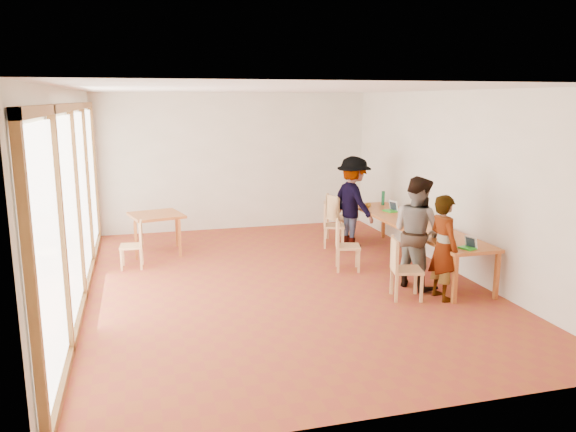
# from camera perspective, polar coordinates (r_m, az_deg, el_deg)

# --- Properties ---
(ground) EXTENTS (8.00, 8.00, 0.00)m
(ground) POSITION_cam_1_polar(r_m,az_deg,el_deg) (8.99, -0.83, -6.74)
(ground) COLOR #9A3825
(ground) RESTS_ON ground
(wall_back) EXTENTS (6.00, 0.10, 3.00)m
(wall_back) POSITION_cam_1_polar(r_m,az_deg,el_deg) (12.51, -5.42, 5.51)
(wall_back) COLOR white
(wall_back) RESTS_ON ground
(wall_front) EXTENTS (6.00, 0.10, 3.00)m
(wall_front) POSITION_cam_1_polar(r_m,az_deg,el_deg) (4.94, 10.71, -4.34)
(wall_front) COLOR white
(wall_front) RESTS_ON ground
(wall_right) EXTENTS (0.10, 8.00, 3.00)m
(wall_right) POSITION_cam_1_polar(r_m,az_deg,el_deg) (9.80, 16.42, 3.35)
(wall_right) COLOR white
(wall_right) RESTS_ON ground
(window_wall) EXTENTS (0.10, 8.00, 3.00)m
(window_wall) POSITION_cam_1_polar(r_m,az_deg,el_deg) (8.41, -20.80, 1.74)
(window_wall) COLOR white
(window_wall) RESTS_ON ground
(ceiling) EXTENTS (6.00, 8.00, 0.04)m
(ceiling) POSITION_cam_1_polar(r_m,az_deg,el_deg) (8.53, -0.90, 12.89)
(ceiling) COLOR white
(ceiling) RESTS_ON wall_back
(communal_table) EXTENTS (0.80, 4.00, 0.75)m
(communal_table) POSITION_cam_1_polar(r_m,az_deg,el_deg) (10.02, 12.60, -0.91)
(communal_table) COLOR #B06027
(communal_table) RESTS_ON ground
(side_table) EXTENTS (0.90, 0.90, 0.75)m
(side_table) POSITION_cam_1_polar(r_m,az_deg,el_deg) (10.80, -13.23, -0.21)
(side_table) COLOR #B06027
(side_table) RESTS_ON ground
(chair_near) EXTENTS (0.51, 0.51, 0.48)m
(chair_near) POSITION_cam_1_polar(r_m,az_deg,el_deg) (8.29, 11.36, -4.59)
(chair_near) COLOR #E1B370
(chair_near) RESTS_ON ground
(chair_mid) EXTENTS (0.50, 0.50, 0.46)m
(chair_mid) POSITION_cam_1_polar(r_m,az_deg,el_deg) (9.53, 5.57, -2.43)
(chair_mid) COLOR #E1B370
(chair_mid) RESTS_ON ground
(chair_far) EXTENTS (0.51, 0.51, 0.46)m
(chair_far) POSITION_cam_1_polar(r_m,az_deg,el_deg) (11.03, 4.20, -0.40)
(chair_far) COLOR #E1B370
(chair_far) RESTS_ON ground
(chair_empty) EXTENTS (0.54, 0.54, 0.51)m
(chair_empty) POSITION_cam_1_polar(r_m,az_deg,el_deg) (11.52, 4.93, 0.36)
(chair_empty) COLOR #E1B370
(chair_empty) RESTS_ON ground
(chair_spare) EXTENTS (0.40, 0.40, 0.43)m
(chair_spare) POSITION_cam_1_polar(r_m,az_deg,el_deg) (9.97, -15.17, -2.34)
(chair_spare) COLOR #E1B370
(chair_spare) RESTS_ON ground
(person_near) EXTENTS (0.41, 0.58, 1.54)m
(person_near) POSITION_cam_1_polar(r_m,az_deg,el_deg) (8.37, 15.51, -3.10)
(person_near) COLOR gray
(person_near) RESTS_ON ground
(person_mid) EXTENTS (0.91, 1.01, 1.72)m
(person_mid) POSITION_cam_1_polar(r_m,az_deg,el_deg) (8.80, 12.94, -1.61)
(person_mid) COLOR gray
(person_mid) RESTS_ON ground
(person_far) EXTENTS (0.90, 1.27, 1.78)m
(person_far) POSITION_cam_1_polar(r_m,az_deg,el_deg) (11.06, 6.65, 1.45)
(person_far) COLOR gray
(person_far) RESTS_ON ground
(laptop_near) EXTENTS (0.24, 0.26, 0.18)m
(laptop_near) POSITION_cam_1_polar(r_m,az_deg,el_deg) (8.48, 17.91, -2.83)
(laptop_near) COLOR green
(laptop_near) RESTS_ON communal_table
(laptop_mid) EXTENTS (0.29, 0.31, 0.21)m
(laptop_mid) POSITION_cam_1_polar(r_m,az_deg,el_deg) (10.23, 12.66, -0.05)
(laptop_mid) COLOR green
(laptop_mid) RESTS_ON communal_table
(laptop_far) EXTENTS (0.27, 0.29, 0.21)m
(laptop_far) POSITION_cam_1_polar(r_m,az_deg,el_deg) (10.91, 10.51, 0.76)
(laptop_far) COLOR green
(laptop_far) RESTS_ON communal_table
(yellow_mug) EXTENTS (0.14, 0.14, 0.09)m
(yellow_mug) POSITION_cam_1_polar(r_m,az_deg,el_deg) (11.25, 8.15, 1.10)
(yellow_mug) COLOR orange
(yellow_mug) RESTS_ON communal_table
(green_bottle) EXTENTS (0.07, 0.07, 0.28)m
(green_bottle) POSITION_cam_1_polar(r_m,az_deg,el_deg) (11.55, 9.64, 1.81)
(green_bottle) COLOR #1A7341
(green_bottle) RESTS_ON communal_table
(clear_glass) EXTENTS (0.07, 0.07, 0.09)m
(clear_glass) POSITION_cam_1_polar(r_m,az_deg,el_deg) (9.49, 12.43, -1.04)
(clear_glass) COLOR silver
(clear_glass) RESTS_ON communal_table
(condiment_cup) EXTENTS (0.08, 0.08, 0.06)m
(condiment_cup) POSITION_cam_1_polar(r_m,az_deg,el_deg) (9.73, 12.43, -0.81)
(condiment_cup) COLOR white
(condiment_cup) RESTS_ON communal_table
(pink_phone) EXTENTS (0.05, 0.10, 0.01)m
(pink_phone) POSITION_cam_1_polar(r_m,az_deg,el_deg) (9.06, 18.14, -2.20)
(pink_phone) COLOR #BD305F
(pink_phone) RESTS_ON communal_table
(black_pouch) EXTENTS (0.16, 0.26, 0.09)m
(black_pouch) POSITION_cam_1_polar(r_m,az_deg,el_deg) (9.77, 12.02, -0.66)
(black_pouch) COLOR black
(black_pouch) RESTS_ON communal_table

